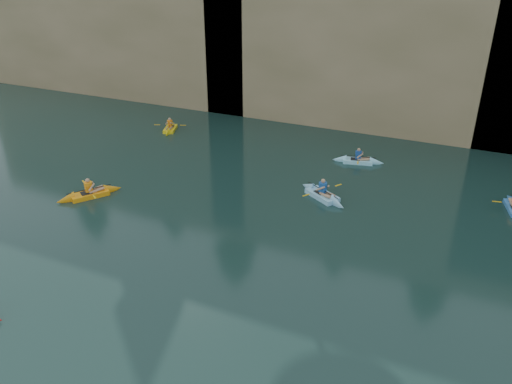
% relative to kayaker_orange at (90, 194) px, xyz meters
% --- Properties ---
extents(ground, '(160.00, 160.00, 0.00)m').
position_rel_kayaker_orange_xyz_m(ground, '(8.32, -6.11, -0.15)').
color(ground, black).
rests_on(ground, ground).
extents(cliff, '(70.00, 16.00, 12.00)m').
position_rel_kayaker_orange_xyz_m(cliff, '(8.32, 23.89, 5.85)').
color(cliff, tan).
rests_on(cliff, ground).
extents(cliff_slab_west, '(26.00, 2.40, 10.56)m').
position_rel_kayaker_orange_xyz_m(cliff_slab_west, '(-11.68, 16.49, 5.13)').
color(cliff_slab_west, '#9B805E').
rests_on(cliff_slab_west, ground).
extents(cliff_slab_center, '(24.00, 2.40, 11.40)m').
position_rel_kayaker_orange_xyz_m(cliff_slab_center, '(10.32, 16.49, 5.55)').
color(cliff_slab_center, '#9B805E').
rests_on(cliff_slab_center, ground).
extents(sea_cave_west, '(4.50, 1.00, 4.00)m').
position_rel_kayaker_orange_xyz_m(sea_cave_west, '(-9.68, 15.84, 1.85)').
color(sea_cave_west, black).
rests_on(sea_cave_west, ground).
extents(sea_cave_center, '(3.50, 1.00, 3.20)m').
position_rel_kayaker_orange_xyz_m(sea_cave_center, '(4.32, 15.84, 1.45)').
color(sea_cave_center, black).
rests_on(sea_cave_center, ground).
extents(sea_cave_east, '(5.00, 1.00, 4.50)m').
position_rel_kayaker_orange_xyz_m(sea_cave_east, '(18.32, 15.84, 2.10)').
color(sea_cave_east, black).
rests_on(sea_cave_east, ground).
extents(kayaker_orange, '(2.47, 3.15, 1.25)m').
position_rel_kayaker_orange_xyz_m(kayaker_orange, '(0.00, 0.00, 0.00)').
color(kayaker_orange, orange).
rests_on(kayaker_orange, ground).
extents(kayaker_ltblue_near, '(3.17, 2.41, 1.29)m').
position_rel_kayaker_orange_xyz_m(kayaker_ltblue_near, '(10.86, 4.81, 0.00)').
color(kayaker_ltblue_near, '#8CCAEB').
rests_on(kayaker_ltblue_near, ground).
extents(kayaker_yellow, '(2.12, 2.81, 1.13)m').
position_rel_kayaker_orange_xyz_m(kayaker_yellow, '(-1.95, 10.41, -0.01)').
color(kayaker_yellow, yellow).
rests_on(kayaker_yellow, ground).
extents(kayaker_ltblue_mid, '(3.09, 2.23, 1.14)m').
position_rel_kayaker_orange_xyz_m(kayaker_ltblue_mid, '(11.38, 10.06, -0.01)').
color(kayaker_ltblue_mid, '#98E5FF').
rests_on(kayaker_ltblue_mid, ground).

